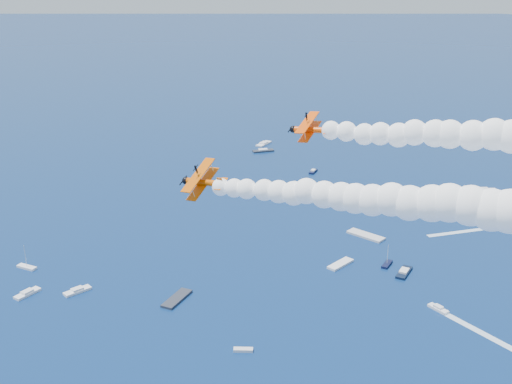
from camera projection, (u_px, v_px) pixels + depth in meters
The scene contains 4 objects.
biplane_lead at pixel (311, 130), 101.04m from camera, with size 6.86×7.70×4.64m, color #FF4E05, non-canonical shape.
biplane_trail at pixel (204, 182), 106.85m from camera, with size 8.03×9.00×5.42m, color #D85504, non-canonical shape.
smoke_trail_trail at pixel (384, 199), 93.02m from camera, with size 60.92×13.12×11.32m, color white, non-canonical shape.
spectator_boats at pixel (436, 254), 200.16m from camera, with size 209.79×168.84×0.70m.
Camera 1 is at (53.29, -66.98, 87.48)m, focal length 45.62 mm.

